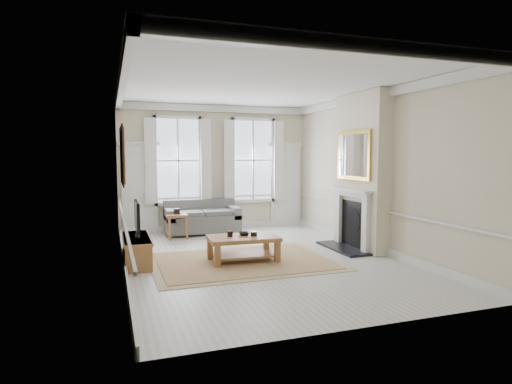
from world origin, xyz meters
name	(u,v)px	position (x,y,z in m)	size (l,w,h in m)	color
floor	(260,259)	(0.00, 0.00, 0.00)	(7.20, 7.20, 0.00)	#B7B5AD
ceiling	(260,85)	(0.00, 0.00, 3.40)	(7.20, 7.20, 0.00)	white
back_wall	(216,168)	(0.00, 3.60, 1.70)	(5.20, 5.20, 0.00)	beige
left_wall	(121,176)	(-2.60, 0.00, 1.70)	(7.20, 7.20, 0.00)	beige
right_wall	(374,172)	(2.60, 0.00, 1.70)	(7.20, 7.20, 0.00)	beige
window_left	(178,161)	(-1.05, 3.55, 1.90)	(1.26, 0.20, 2.20)	#B2BCC6
window_right	(253,160)	(1.05, 3.55, 1.90)	(1.26, 0.20, 2.20)	#B2BCC6
door_left	(140,190)	(-2.05, 3.56, 1.15)	(0.90, 0.08, 2.30)	silver
door_right	(285,186)	(2.05, 3.56, 1.15)	(0.90, 0.08, 2.30)	silver
painting	(122,156)	(-2.56, 0.30, 2.05)	(0.05, 1.66, 1.06)	#B2611E
chimney_breast	(361,171)	(2.43, 0.20, 1.70)	(0.35, 1.70, 3.38)	beige
hearth	(343,248)	(2.00, 0.20, 0.03)	(0.55, 1.50, 0.05)	black
fireplace	(352,216)	(2.20, 0.20, 0.73)	(0.21, 1.45, 1.33)	silver
mirror	(353,155)	(2.21, 0.20, 2.05)	(0.06, 1.26, 1.06)	gold
sofa	(202,219)	(-0.52, 3.11, 0.36)	(1.90, 0.92, 0.87)	#5C5C59
side_table	(177,218)	(-1.25, 2.61, 0.49)	(0.52, 0.52, 0.61)	brown
rug	(243,261)	(-0.38, -0.12, 0.01)	(3.50, 2.60, 0.02)	#95794D
coffee_table	(243,240)	(-0.38, -0.12, 0.42)	(1.37, 0.84, 0.50)	brown
ceramic_pot_a	(230,234)	(-0.63, -0.07, 0.55)	(0.11, 0.11, 0.11)	black
ceramic_pot_b	(254,234)	(-0.18, -0.17, 0.55)	(0.13, 0.13, 0.09)	black
bowl	(244,234)	(-0.33, -0.02, 0.53)	(0.24, 0.24, 0.06)	black
tv_stand	(137,250)	(-2.34, 0.39, 0.26)	(0.46, 1.44, 0.51)	brown
tv	(137,216)	(-2.32, 0.39, 0.91)	(0.08, 0.90, 0.68)	black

